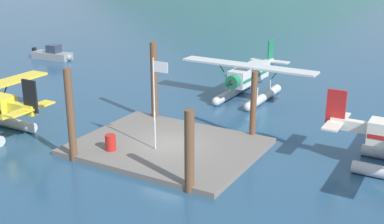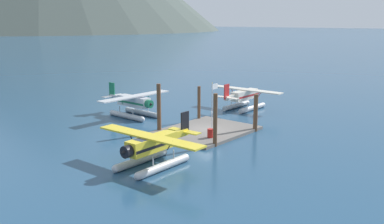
% 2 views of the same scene
% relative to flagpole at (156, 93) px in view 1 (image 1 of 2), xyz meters
% --- Properties ---
extents(ground_plane, '(1200.00, 1200.00, 0.00)m').
position_rel_flagpole_xyz_m(ground_plane, '(0.07, 0.90, -3.54)').
color(ground_plane, navy).
extents(dock_platform, '(10.02, 7.84, 0.30)m').
position_rel_flagpole_xyz_m(dock_platform, '(0.07, 0.90, -3.39)').
color(dock_platform, '#66605B').
rests_on(dock_platform, ground).
extents(piling_near_left, '(0.39, 0.39, 5.05)m').
position_rel_flagpole_xyz_m(piling_near_left, '(-3.44, -2.89, -1.01)').
color(piling_near_left, brown).
rests_on(piling_near_left, ground).
extents(piling_near_right, '(0.46, 0.46, 4.01)m').
position_rel_flagpole_xyz_m(piling_near_right, '(3.71, -2.88, -1.54)').
color(piling_near_right, brown).
rests_on(piling_near_right, ground).
extents(piling_far_left, '(0.43, 0.43, 5.20)m').
position_rel_flagpole_xyz_m(piling_far_left, '(-3.26, 4.60, -0.94)').
color(piling_far_left, brown).
rests_on(piling_far_left, ground).
extents(piling_far_right, '(0.37, 0.37, 4.11)m').
position_rel_flagpole_xyz_m(piling_far_right, '(3.60, 4.76, -1.48)').
color(piling_far_right, brown).
rests_on(piling_far_right, ground).
extents(flagpole, '(0.95, 0.10, 5.12)m').
position_rel_flagpole_xyz_m(flagpole, '(0.00, 0.00, 0.00)').
color(flagpole, silver).
rests_on(flagpole, dock_platform).
extents(fuel_drum, '(0.62, 0.62, 0.88)m').
position_rel_flagpole_xyz_m(fuel_drum, '(-2.16, -1.35, -2.80)').
color(fuel_drum, '#AD1E19').
rests_on(fuel_drum, dock_platform).
extents(seaplane_silver_bow_centre, '(10.42, 7.98, 3.84)m').
position_rel_flagpole_xyz_m(seaplane_silver_bow_centre, '(0.09, 12.15, -1.96)').
color(seaplane_silver_bow_centre, '#B7BABF').
rests_on(seaplane_silver_bow_centre, ground).
extents(boat_grey_open_west, '(4.89, 1.89, 1.50)m').
position_rel_flagpole_xyz_m(boat_grey_open_west, '(-22.91, 15.13, -3.05)').
color(boat_grey_open_west, gray).
rests_on(boat_grey_open_west, ground).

